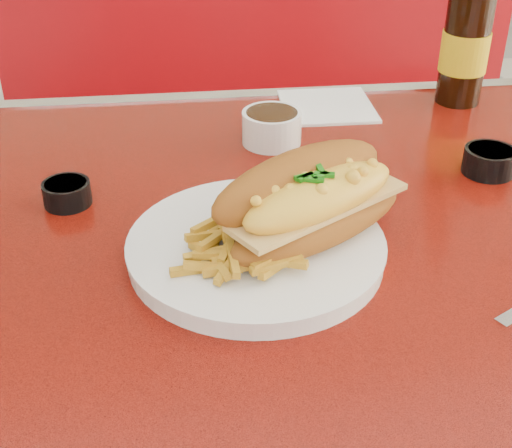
{
  "coord_description": "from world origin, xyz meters",
  "views": [
    {
      "loc": [
        -0.2,
        -0.65,
        1.19
      ],
      "look_at": [
        -0.13,
        -0.05,
        0.81
      ],
      "focal_mm": 50.0,
      "sensor_mm": 36.0,
      "label": 1
    }
  ],
  "objects": [
    {
      "name": "diner_table",
      "position": [
        0.0,
        0.0,
        0.61
      ],
      "size": [
        1.23,
        0.83,
        0.77
      ],
      "color": "red",
      "rests_on": "ground"
    },
    {
      "name": "sauce_cup_left",
      "position": [
        -0.33,
        0.09,
        0.79
      ],
      "size": [
        0.06,
        0.06,
        0.03
      ],
      "rotation": [
        0.0,
        0.0,
        0.18
      ],
      "color": "black",
      "rests_on": "diner_table"
    },
    {
      "name": "mac_hoagie",
      "position": [
        -0.07,
        -0.04,
        0.83
      ],
      "size": [
        0.24,
        0.21,
        0.1
      ],
      "rotation": [
        0.0,
        0.0,
        0.56
      ],
      "color": "#945217",
      "rests_on": "dinner_plate"
    },
    {
      "name": "gravy_ramekin",
      "position": [
        -0.08,
        0.22,
        0.79
      ],
      "size": [
        0.1,
        0.1,
        0.04
      ],
      "rotation": [
        0.0,
        0.0,
        -0.22
      ],
      "color": "white",
      "rests_on": "diner_table"
    },
    {
      "name": "beer_bottle",
      "position": [
        0.23,
        0.34,
        0.87
      ],
      "size": [
        0.08,
        0.08,
        0.28
      ],
      "rotation": [
        0.0,
        0.0,
        -0.22
      ],
      "color": "black",
      "rests_on": "diner_table"
    },
    {
      "name": "fork",
      "position": [
        -0.07,
        -0.05,
        0.79
      ],
      "size": [
        0.03,
        0.13,
        0.0
      ],
      "rotation": [
        0.0,
        0.0,
        1.73
      ],
      "color": "silver",
      "rests_on": "dinner_plate"
    },
    {
      "name": "dinner_plate",
      "position": [
        -0.13,
        -0.05,
        0.78
      ],
      "size": [
        0.33,
        0.33,
        0.02
      ],
      "rotation": [
        0.0,
        0.0,
        0.26
      ],
      "color": "white",
      "rests_on": "diner_table"
    },
    {
      "name": "sauce_cup_right",
      "position": [
        0.18,
        0.1,
        0.79
      ],
      "size": [
        0.07,
        0.07,
        0.03
      ],
      "rotation": [
        0.0,
        0.0,
        -0.05
      ],
      "color": "black",
      "rests_on": "diner_table"
    },
    {
      "name": "booth_bench_far",
      "position": [
        0.0,
        0.81,
        0.29
      ],
      "size": [
        1.2,
        0.51,
        0.9
      ],
      "color": "maroon",
      "rests_on": "ground"
    },
    {
      "name": "fries_pile",
      "position": [
        -0.14,
        -0.08,
        0.8
      ],
      "size": [
        0.13,
        0.12,
        0.03
      ],
      "primitive_type": null,
      "rotation": [
        0.0,
        0.0,
        -0.33
      ],
      "color": "gold",
      "rests_on": "dinner_plate"
    },
    {
      "name": "paper_napkin",
      "position": [
        0.02,
        0.33,
        0.77
      ],
      "size": [
        0.14,
        0.14,
        0.0
      ],
      "primitive_type": "cube",
      "rotation": [
        0.0,
        0.0,
        -0.01
      ],
      "color": "white",
      "rests_on": "diner_table"
    }
  ]
}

